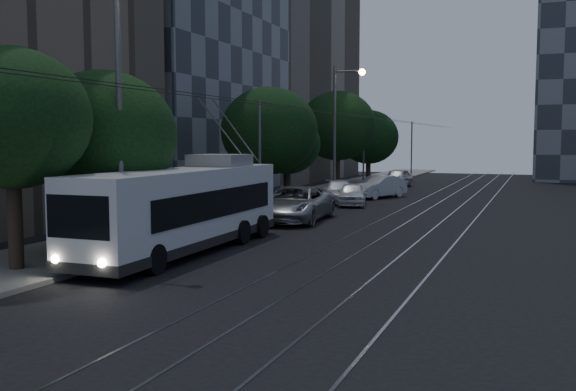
{
  "coord_description": "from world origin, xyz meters",
  "views": [
    {
      "loc": [
        7.77,
        -19.19,
        4.06
      ],
      "look_at": [
        -0.98,
        2.92,
        1.98
      ],
      "focal_mm": 40.0,
      "sensor_mm": 36.0,
      "label": 1
    }
  ],
  "objects_px": {
    "trolleybus": "(186,208)",
    "car_white_d": "(397,178)",
    "car_white_c": "(378,187)",
    "pickup_silver": "(295,204)",
    "car_white_b": "(339,192)",
    "streetlamp_far": "(340,119)",
    "streetlamp_near": "(129,84)",
    "car_white_a": "(352,194)"
  },
  "relations": [
    {
      "from": "trolleybus",
      "to": "streetlamp_far",
      "type": "relative_size",
      "value": 1.31
    },
    {
      "from": "pickup_silver",
      "to": "streetlamp_near",
      "type": "height_order",
      "value": "streetlamp_near"
    },
    {
      "from": "car_white_d",
      "to": "streetlamp_far",
      "type": "height_order",
      "value": "streetlamp_far"
    },
    {
      "from": "car_white_b",
      "to": "car_white_c",
      "type": "xyz_separation_m",
      "value": [
        1.55,
        4.24,
        0.08
      ]
    },
    {
      "from": "car_white_d",
      "to": "trolleybus",
      "type": "bearing_deg",
      "value": -88.17
    },
    {
      "from": "streetlamp_far",
      "to": "streetlamp_near",
      "type": "bearing_deg",
      "value": -89.73
    },
    {
      "from": "car_white_b",
      "to": "streetlamp_near",
      "type": "xyz_separation_m",
      "value": [
        -0.49,
        -21.76,
        5.16
      ]
    },
    {
      "from": "car_white_c",
      "to": "streetlamp_near",
      "type": "distance_m",
      "value": 26.57
    },
    {
      "from": "trolleybus",
      "to": "car_white_b",
      "type": "relative_size",
      "value": 2.43
    },
    {
      "from": "car_white_a",
      "to": "streetlamp_near",
      "type": "height_order",
      "value": "streetlamp_near"
    },
    {
      "from": "car_white_a",
      "to": "streetlamp_near",
      "type": "bearing_deg",
      "value": -108.5
    },
    {
      "from": "car_white_a",
      "to": "streetlamp_near",
      "type": "xyz_separation_m",
      "value": [
        -1.72,
        -20.41,
        5.15
      ]
    },
    {
      "from": "car_white_a",
      "to": "car_white_c",
      "type": "relative_size",
      "value": 0.88
    },
    {
      "from": "streetlamp_near",
      "to": "car_white_a",
      "type": "bearing_deg",
      "value": 85.19
    },
    {
      "from": "pickup_silver",
      "to": "car_white_b",
      "type": "height_order",
      "value": "pickup_silver"
    },
    {
      "from": "car_white_d",
      "to": "streetlamp_far",
      "type": "distance_m",
      "value": 13.46
    },
    {
      "from": "trolleybus",
      "to": "car_white_a",
      "type": "height_order",
      "value": "trolleybus"
    },
    {
      "from": "pickup_silver",
      "to": "car_white_c",
      "type": "relative_size",
      "value": 1.33
    },
    {
      "from": "car_white_c",
      "to": "streetlamp_far",
      "type": "height_order",
      "value": "streetlamp_far"
    },
    {
      "from": "car_white_a",
      "to": "streetlamp_far",
      "type": "bearing_deg",
      "value": 104.19
    },
    {
      "from": "car_white_a",
      "to": "pickup_silver",
      "type": "bearing_deg",
      "value": -107.25
    },
    {
      "from": "streetlamp_far",
      "to": "car_white_b",
      "type": "bearing_deg",
      "value": -74.04
    },
    {
      "from": "trolleybus",
      "to": "pickup_silver",
      "type": "relative_size",
      "value": 1.87
    },
    {
      "from": "car_white_d",
      "to": "streetlamp_near",
      "type": "height_order",
      "value": "streetlamp_near"
    },
    {
      "from": "pickup_silver",
      "to": "car_white_d",
      "type": "height_order",
      "value": "pickup_silver"
    },
    {
      "from": "trolleybus",
      "to": "car_white_d",
      "type": "relative_size",
      "value": 2.53
    },
    {
      "from": "streetlamp_near",
      "to": "trolleybus",
      "type": "bearing_deg",
      "value": 73.2
    },
    {
      "from": "trolleybus",
      "to": "streetlamp_far",
      "type": "distance_m",
      "value": 21.94
    },
    {
      "from": "streetlamp_far",
      "to": "car_white_d",
      "type": "bearing_deg",
      "value": 84.14
    },
    {
      "from": "car_white_c",
      "to": "streetlamp_far",
      "type": "relative_size",
      "value": 0.53
    },
    {
      "from": "trolleybus",
      "to": "car_white_d",
      "type": "xyz_separation_m",
      "value": [
        0.49,
        34.14,
        -0.81
      ]
    },
    {
      "from": "car_white_d",
      "to": "car_white_b",
      "type": "bearing_deg",
      "value": -90.03
    },
    {
      "from": "car_white_b",
      "to": "streetlamp_far",
      "type": "relative_size",
      "value": 0.54
    },
    {
      "from": "car_white_c",
      "to": "car_white_b",
      "type": "bearing_deg",
      "value": -86.45
    },
    {
      "from": "car_white_c",
      "to": "pickup_silver",
      "type": "bearing_deg",
      "value": -69.81
    },
    {
      "from": "car_white_c",
      "to": "car_white_d",
      "type": "distance_m",
      "value": 10.46
    },
    {
      "from": "car_white_d",
      "to": "streetlamp_far",
      "type": "xyz_separation_m",
      "value": [
        -1.29,
        -12.56,
        4.66
      ]
    },
    {
      "from": "car_white_a",
      "to": "car_white_b",
      "type": "relative_size",
      "value": 0.86
    },
    {
      "from": "trolleybus",
      "to": "car_white_a",
      "type": "distance_m",
      "value": 18.17
    },
    {
      "from": "trolleybus",
      "to": "streetlamp_far",
      "type": "bearing_deg",
      "value": 91.12
    },
    {
      "from": "pickup_silver",
      "to": "car_white_a",
      "type": "relative_size",
      "value": 1.51
    },
    {
      "from": "pickup_silver",
      "to": "car_white_d",
      "type": "distance_m",
      "value": 24.44
    }
  ]
}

